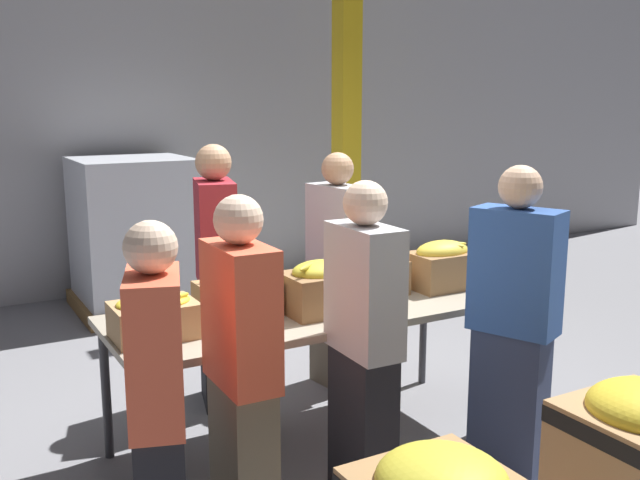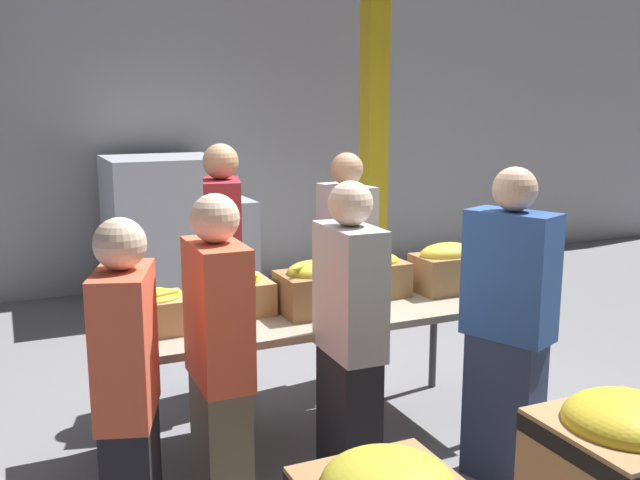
# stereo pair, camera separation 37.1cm
# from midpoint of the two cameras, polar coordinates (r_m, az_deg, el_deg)

# --- Properties ---
(ground_plane) EXTENTS (30.00, 30.00, 0.00)m
(ground_plane) POSITION_cam_midpoint_polar(r_m,az_deg,el_deg) (4.31, -3.10, -15.72)
(ground_plane) COLOR gray
(wall_back) EXTENTS (16.00, 0.08, 4.00)m
(wall_back) POSITION_cam_midpoint_polar(r_m,az_deg,el_deg) (7.54, -16.80, 11.08)
(wall_back) COLOR #A8A8AD
(wall_back) RESTS_ON ground_plane
(sorting_table) EXTENTS (2.28, 0.88, 0.80)m
(sorting_table) POSITION_cam_midpoint_polar(r_m,az_deg,el_deg) (4.03, -3.21, -6.18)
(sorting_table) COLOR #9E937F
(sorting_table) RESTS_ON ground_plane
(banana_box_0) EXTENTS (0.40, 0.33, 0.24)m
(banana_box_0) POSITION_cam_midpoint_polar(r_m,az_deg,el_deg) (3.62, -16.04, -5.83)
(banana_box_0) COLOR tan
(banana_box_0) RESTS_ON sorting_table
(banana_box_1) EXTENTS (0.40, 0.32, 0.25)m
(banana_box_1) POSITION_cam_midpoint_polar(r_m,az_deg,el_deg) (3.88, -9.43, -4.36)
(banana_box_1) COLOR #A37A4C
(banana_box_1) RESTS_ON sorting_table
(banana_box_2) EXTENTS (0.40, 0.31, 0.30)m
(banana_box_2) POSITION_cam_midpoint_polar(r_m,az_deg,el_deg) (3.88, -2.67, -3.78)
(banana_box_2) COLOR olive
(banana_box_2) RESTS_ON sorting_table
(banana_box_3) EXTENTS (0.40, 0.31, 0.27)m
(banana_box_3) POSITION_cam_midpoint_polar(r_m,az_deg,el_deg) (4.24, 1.50, -2.65)
(banana_box_3) COLOR olive
(banana_box_3) RESTS_ON sorting_table
(banana_box_4) EXTENTS (0.39, 0.28, 0.30)m
(banana_box_4) POSITION_cam_midpoint_polar(r_m,az_deg,el_deg) (4.41, 7.39, -1.95)
(banana_box_4) COLOR olive
(banana_box_4) RESTS_ON sorting_table
(volunteer_0) EXTENTS (0.33, 0.49, 1.68)m
(volunteer_0) POSITION_cam_midpoint_polar(r_m,az_deg,el_deg) (4.60, -10.57, -3.03)
(volunteer_0) COLOR black
(volunteer_0) RESTS_ON ground_plane
(volunteer_1) EXTENTS (0.32, 0.45, 1.51)m
(volunteer_1) POSITION_cam_midpoint_polar(r_m,az_deg,el_deg) (2.94, -16.47, -13.27)
(volunteer_1) COLOR black
(volunteer_1) RESTS_ON ground_plane
(volunteer_2) EXTENTS (0.27, 0.46, 1.61)m
(volunteer_2) POSITION_cam_midpoint_polar(r_m,az_deg,el_deg) (4.82, -0.83, -2.62)
(volunteer_2) COLOR #6B604C
(volunteer_2) RESTS_ON ground_plane
(volunteer_3) EXTENTS (0.22, 0.42, 1.56)m
(volunteer_3) POSITION_cam_midpoint_polar(r_m,az_deg,el_deg) (3.16, -9.69, -10.72)
(volunteer_3) COLOR #6B604C
(volunteer_3) RESTS_ON ground_plane
(volunteer_4) EXTENTS (0.22, 0.43, 1.58)m
(volunteer_4) POSITION_cam_midpoint_polar(r_m,az_deg,el_deg) (3.46, 0.42, -8.41)
(volunteer_4) COLOR black
(volunteer_4) RESTS_ON ground_plane
(volunteer_5) EXTENTS (0.37, 0.49, 1.63)m
(volunteer_5) POSITION_cam_midpoint_polar(r_m,az_deg,el_deg) (3.77, 12.47, -6.64)
(volunteer_5) COLOR #2D3856
(volunteer_5) RESTS_ON ground_plane
(support_pillar) EXTENTS (0.21, 0.21, 4.00)m
(support_pillar) POSITION_cam_midpoint_polar(r_m,az_deg,el_deg) (6.81, 0.56, 11.59)
(support_pillar) COLOR gold
(support_pillar) RESTS_ON ground_plane
(pallet_stack_0) EXTENTS (1.11, 1.11, 1.43)m
(pallet_stack_0) POSITION_cam_midpoint_polar(r_m,az_deg,el_deg) (6.91, -16.12, 0.33)
(pallet_stack_0) COLOR olive
(pallet_stack_0) RESTS_ON ground_plane
(pallet_stack_1) EXTENTS (1.10, 1.10, 1.00)m
(pallet_stack_1) POSITION_cam_midpoint_polar(r_m,az_deg,el_deg) (7.09, -13.66, -1.02)
(pallet_stack_1) COLOR olive
(pallet_stack_1) RESTS_ON ground_plane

